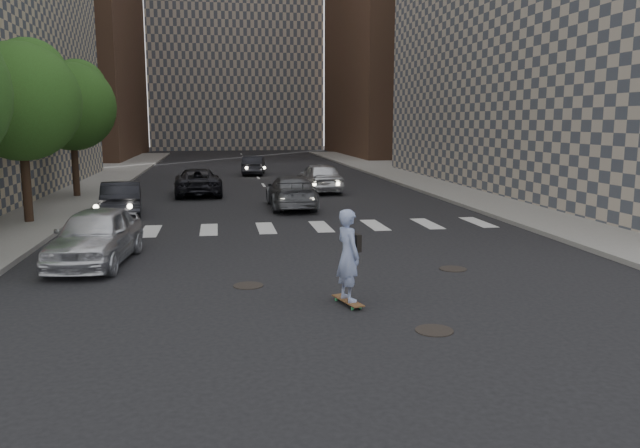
{
  "coord_description": "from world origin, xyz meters",
  "views": [
    {
      "loc": [
        -2.61,
        -12.92,
        3.79
      ],
      "look_at": [
        -0.2,
        1.87,
        1.3
      ],
      "focal_mm": 35.0,
      "sensor_mm": 36.0,
      "label": 1
    }
  ],
  "objects_px": {
    "traffic_car_c": "(198,182)",
    "traffic_car_e": "(254,165)",
    "traffic_car_d": "(319,177)",
    "tree_b": "(22,96)",
    "silver_sedan": "(96,236)",
    "traffic_car_b": "(291,192)",
    "skateboarder": "(348,255)",
    "tree_c": "(73,102)",
    "traffic_car_a": "(122,198)"
  },
  "relations": [
    {
      "from": "traffic_car_c",
      "to": "traffic_car_e",
      "type": "relative_size",
      "value": 1.22
    },
    {
      "from": "traffic_car_c",
      "to": "traffic_car_d",
      "type": "height_order",
      "value": "traffic_car_d"
    },
    {
      "from": "tree_b",
      "to": "traffic_car_c",
      "type": "bearing_deg",
      "value": 55.7
    },
    {
      "from": "silver_sedan",
      "to": "traffic_car_c",
      "type": "bearing_deg",
      "value": 87.94
    },
    {
      "from": "traffic_car_b",
      "to": "traffic_car_c",
      "type": "xyz_separation_m",
      "value": [
        -4.18,
        5.59,
        -0.02
      ]
    },
    {
      "from": "skateboarder",
      "to": "traffic_car_c",
      "type": "height_order",
      "value": "skateboarder"
    },
    {
      "from": "tree_c",
      "to": "traffic_car_c",
      "type": "bearing_deg",
      "value": 4.53
    },
    {
      "from": "tree_c",
      "to": "traffic_car_d",
      "type": "relative_size",
      "value": 1.42
    },
    {
      "from": "tree_b",
      "to": "traffic_car_a",
      "type": "bearing_deg",
      "value": 32.24
    },
    {
      "from": "tree_b",
      "to": "traffic_car_d",
      "type": "distance_m",
      "value": 15.54
    },
    {
      "from": "tree_b",
      "to": "tree_c",
      "type": "bearing_deg",
      "value": 90.0
    },
    {
      "from": "traffic_car_c",
      "to": "tree_c",
      "type": "bearing_deg",
      "value": 1.64
    },
    {
      "from": "traffic_car_d",
      "to": "traffic_car_e",
      "type": "height_order",
      "value": "traffic_car_d"
    },
    {
      "from": "traffic_car_d",
      "to": "traffic_car_e",
      "type": "xyz_separation_m",
      "value": [
        -2.87,
        11.36,
        -0.12
      ]
    },
    {
      "from": "skateboarder",
      "to": "traffic_car_e",
      "type": "height_order",
      "value": "skateboarder"
    },
    {
      "from": "traffic_car_a",
      "to": "traffic_car_d",
      "type": "height_order",
      "value": "traffic_car_d"
    },
    {
      "from": "skateboarder",
      "to": "traffic_car_b",
      "type": "bearing_deg",
      "value": 71.44
    },
    {
      "from": "tree_b",
      "to": "skateboarder",
      "type": "xyz_separation_m",
      "value": [
        9.43,
        -11.79,
        -3.59
      ]
    },
    {
      "from": "skateboarder",
      "to": "traffic_car_d",
      "type": "height_order",
      "value": "skateboarder"
    },
    {
      "from": "traffic_car_a",
      "to": "tree_b",
      "type": "bearing_deg",
      "value": 25.7
    },
    {
      "from": "tree_c",
      "to": "traffic_car_e",
      "type": "height_order",
      "value": "tree_c"
    },
    {
      "from": "tree_b",
      "to": "traffic_car_a",
      "type": "relative_size",
      "value": 1.56
    },
    {
      "from": "skateboarder",
      "to": "traffic_car_b",
      "type": "distance_m",
      "value": 14.66
    },
    {
      "from": "tree_c",
      "to": "skateboarder",
      "type": "relative_size",
      "value": 3.27
    },
    {
      "from": "tree_c",
      "to": "traffic_car_d",
      "type": "distance_m",
      "value": 12.79
    },
    {
      "from": "tree_c",
      "to": "traffic_car_b",
      "type": "bearing_deg",
      "value": -27.29
    },
    {
      "from": "silver_sedan",
      "to": "traffic_car_b",
      "type": "bearing_deg",
      "value": 63.07
    },
    {
      "from": "silver_sedan",
      "to": "traffic_car_c",
      "type": "xyz_separation_m",
      "value": [
        2.21,
        15.43,
        -0.07
      ]
    },
    {
      "from": "tree_c",
      "to": "traffic_car_c",
      "type": "relative_size",
      "value": 1.33
    },
    {
      "from": "tree_b",
      "to": "skateboarder",
      "type": "bearing_deg",
      "value": -51.33
    },
    {
      "from": "tree_b",
      "to": "skateboarder",
      "type": "height_order",
      "value": "tree_b"
    },
    {
      "from": "silver_sedan",
      "to": "traffic_car_d",
      "type": "height_order",
      "value": "traffic_car_d"
    },
    {
      "from": "tree_b",
      "to": "traffic_car_b",
      "type": "distance_m",
      "value": 11.08
    },
    {
      "from": "traffic_car_a",
      "to": "tree_c",
      "type": "bearing_deg",
      "value": -70.83
    },
    {
      "from": "tree_b",
      "to": "traffic_car_b",
      "type": "xyz_separation_m",
      "value": [
        9.95,
        2.86,
        -3.94
      ]
    },
    {
      "from": "traffic_car_b",
      "to": "skateboarder",
      "type": "bearing_deg",
      "value": 88.18
    },
    {
      "from": "traffic_car_e",
      "to": "traffic_car_b",
      "type": "bearing_deg",
      "value": 98.95
    },
    {
      "from": "skateboarder",
      "to": "traffic_car_a",
      "type": "relative_size",
      "value": 0.48
    },
    {
      "from": "tree_c",
      "to": "traffic_car_e",
      "type": "distance_m",
      "value": 15.86
    },
    {
      "from": "skateboarder",
      "to": "traffic_car_b",
      "type": "xyz_separation_m",
      "value": [
        0.52,
        14.65,
        -0.35
      ]
    },
    {
      "from": "skateboarder",
      "to": "silver_sedan",
      "type": "bearing_deg",
      "value": 124.14
    },
    {
      "from": "traffic_car_c",
      "to": "traffic_car_e",
      "type": "xyz_separation_m",
      "value": [
        3.53,
        11.76,
        -0.02
      ]
    },
    {
      "from": "traffic_car_b",
      "to": "traffic_car_e",
      "type": "xyz_separation_m",
      "value": [
        -0.65,
        17.36,
        -0.04
      ]
    },
    {
      "from": "silver_sedan",
      "to": "traffic_car_d",
      "type": "relative_size",
      "value": 0.95
    },
    {
      "from": "traffic_car_b",
      "to": "silver_sedan",
      "type": "bearing_deg",
      "value": 57.21
    },
    {
      "from": "tree_c",
      "to": "traffic_car_d",
      "type": "xyz_separation_m",
      "value": [
        12.17,
        0.86,
        -3.86
      ]
    },
    {
      "from": "traffic_car_c",
      "to": "traffic_car_d",
      "type": "relative_size",
      "value": 1.07
    },
    {
      "from": "traffic_car_a",
      "to": "traffic_car_d",
      "type": "xyz_separation_m",
      "value": [
        9.21,
        7.0,
        0.1
      ]
    },
    {
      "from": "tree_b",
      "to": "silver_sedan",
      "type": "bearing_deg",
      "value": -62.95
    },
    {
      "from": "silver_sedan",
      "to": "traffic_car_c",
      "type": "relative_size",
      "value": 0.9
    }
  ]
}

